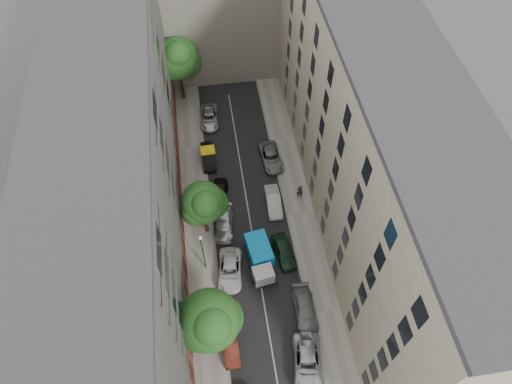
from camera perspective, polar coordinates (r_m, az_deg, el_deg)
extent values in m
plane|color=#4C4C49|center=(48.80, -0.76, -3.59)|extent=(120.00, 120.00, 0.00)
cube|color=black|center=(48.79, -0.76, -3.58)|extent=(8.00, 44.00, 0.02)
cube|color=gray|center=(48.68, -7.20, -4.33)|extent=(3.00, 44.00, 0.15)
cube|color=gray|center=(49.41, 5.58, -2.72)|extent=(3.00, 44.00, 0.15)
cube|color=#4F4D4A|center=(41.29, -16.21, 2.01)|extent=(8.00, 44.00, 20.00)
cube|color=#B7AC8E|center=(42.98, 13.84, 5.50)|extent=(8.00, 44.00, 20.00)
cube|color=black|center=(45.77, 0.53, -8.77)|extent=(2.71, 5.40, 0.29)
cube|color=#A1A4A6|center=(44.21, 0.90, -10.34)|extent=(2.11, 1.78, 1.63)
cube|color=#0D9CF9|center=(45.27, 0.36, -7.23)|extent=(2.57, 3.71, 1.72)
cylinder|color=black|center=(45.04, -0.28, -11.04)|extent=(0.27, 0.80, 0.80)
cylinder|color=black|center=(45.18, 2.05, -10.72)|extent=(0.27, 0.80, 0.80)
cylinder|color=black|center=(46.52, -0.89, -7.32)|extent=(0.27, 0.80, 0.80)
cylinder|color=black|center=(46.66, 1.34, -7.03)|extent=(0.27, 0.80, 0.80)
imported|color=#4E190F|center=(42.62, -3.19, -18.66)|extent=(1.44, 3.88, 1.27)
imported|color=silver|center=(45.28, -3.27, -9.73)|extent=(2.95, 5.19, 1.37)
imported|color=#B7B7BC|center=(47.92, -4.02, -3.98)|extent=(2.46, 4.78, 1.33)
imported|color=black|center=(49.99, -4.50, -0.28)|extent=(2.22, 4.38, 1.43)
imported|color=black|center=(53.47, -5.97, 4.44)|extent=(1.57, 4.28, 1.40)
imported|color=#B3B3B8|center=(57.85, -5.87, 9.26)|extent=(2.36, 4.73, 1.29)
imported|color=#B0B1B5|center=(42.30, 6.43, -20.39)|extent=(3.16, 5.53, 1.46)
imported|color=slate|center=(43.83, 6.12, -14.38)|extent=(2.05, 4.82, 1.39)
imported|color=#152F1E|center=(46.18, 3.52, -7.45)|extent=(2.29, 4.45, 1.45)
imported|color=silver|center=(49.34, 2.19, -1.18)|extent=(1.58, 4.32, 1.41)
imported|color=slate|center=(53.16, 1.89, 4.35)|extent=(2.59, 4.98, 1.34)
cylinder|color=#382619|center=(41.93, -5.35, -17.74)|extent=(0.36, 0.36, 2.87)
cylinder|color=#382619|center=(39.61, -5.63, -16.63)|extent=(0.24, 0.24, 2.05)
sphere|color=#1D4E1A|center=(37.73, -5.88, -15.63)|extent=(5.10, 5.10, 5.10)
sphere|color=#1D4E1A|center=(38.76, -4.44, -15.43)|extent=(3.83, 3.83, 3.83)
sphere|color=#1D4E1A|center=(38.13, -6.83, -16.75)|extent=(3.57, 3.57, 3.57)
sphere|color=#1D4E1A|center=(36.44, -5.59, -16.19)|extent=(3.32, 3.32, 3.32)
cylinder|color=#382619|center=(47.21, -6.22, -3.99)|extent=(0.36, 0.36, 2.49)
cylinder|color=#382619|center=(45.42, -6.46, -2.57)|extent=(0.24, 0.24, 1.78)
sphere|color=#1D4E1A|center=(43.98, -6.66, -1.33)|extent=(4.29, 4.29, 4.29)
sphere|color=#1D4E1A|center=(44.89, -5.46, -1.39)|extent=(3.21, 3.21, 3.21)
sphere|color=#1D4E1A|center=(44.13, -7.45, -2.33)|extent=(3.00, 3.00, 3.00)
sphere|color=#1D4E1A|center=(42.76, -6.43, -1.47)|extent=(2.79, 2.79, 2.79)
cylinder|color=#382619|center=(60.61, -9.18, 12.64)|extent=(0.36, 0.36, 3.03)
cylinder|color=#382619|center=(58.94, -9.52, 14.52)|extent=(0.24, 0.24, 2.17)
sphere|color=#1D4E1A|center=(57.63, -9.81, 16.14)|extent=(5.12, 5.12, 5.12)
sphere|color=#1D4E1A|center=(58.55, -8.78, 15.70)|extent=(3.84, 3.84, 3.84)
sphere|color=#1D4E1A|center=(57.64, -10.41, 15.27)|extent=(3.58, 3.58, 3.58)
sphere|color=#1D4E1A|center=(56.30, -9.72, 16.57)|extent=(3.33, 3.33, 3.33)
cylinder|color=#175223|center=(43.66, -6.60, -7.68)|extent=(0.14, 0.14, 5.75)
sphere|color=silver|center=(41.08, -6.99, -5.73)|extent=(0.36, 0.36, 0.36)
imported|color=black|center=(49.82, 5.49, 0.07)|extent=(0.81, 0.67, 1.90)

